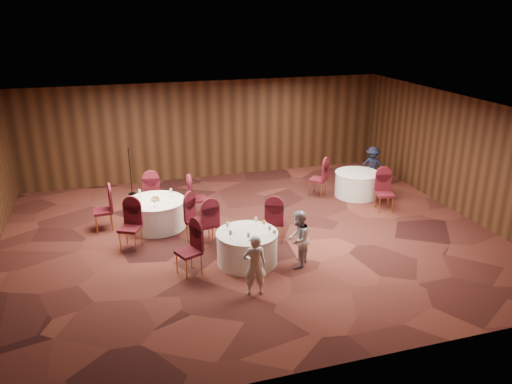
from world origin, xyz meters
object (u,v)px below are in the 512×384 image
object	(u,v)px
mic_stand	(131,181)
man_c	(372,166)
table_main	(247,247)
woman_b	(298,239)
table_left	(156,213)
table_right	(357,184)
woman_a	(255,265)

from	to	relation	value
mic_stand	man_c	size ratio (longest dim) A/B	1.16
mic_stand	table_main	bearing A→B (deg)	-67.21
woman_b	table_left	bearing A→B (deg)	-102.12
table_right	table_main	bearing A→B (deg)	-144.15
table_left	mic_stand	size ratio (longest dim) A/B	1.04
mic_stand	woman_a	world-z (taller)	mic_stand
table_main	woman_b	world-z (taller)	woman_b
woman_b	man_c	world-z (taller)	woman_b
table_left	man_c	bearing A→B (deg)	10.94
table_main	man_c	distance (m)	6.58
woman_a	man_c	size ratio (longest dim) A/B	1.02
table_left	woman_a	xyz separation A→B (m)	(1.51, -3.85, 0.27)
mic_stand	woman_b	distance (m)	6.55
table_main	woman_a	distance (m)	1.34
table_main	mic_stand	xyz separation A→B (m)	(-2.20, 5.23, 0.04)
woman_a	man_c	xyz separation A→B (m)	(5.50, 5.21, -0.01)
table_right	mic_stand	size ratio (longest dim) A/B	0.91
table_main	mic_stand	size ratio (longest dim) A/B	0.94
woman_b	mic_stand	bearing A→B (deg)	-114.94
table_main	table_right	distance (m)	5.36
mic_stand	man_c	world-z (taller)	mic_stand
woman_a	man_c	distance (m)	7.57
mic_stand	woman_b	world-z (taller)	mic_stand
man_c	table_main	bearing A→B (deg)	-105.28
table_left	table_right	bearing A→B (deg)	5.48
table_left	woman_a	size ratio (longest dim) A/B	1.18
table_right	man_c	bearing A→B (deg)	39.36
table_right	man_c	world-z (taller)	man_c
table_main	woman_b	size ratio (longest dim) A/B	1.05
table_right	woman_a	xyz separation A→B (m)	(-4.55, -4.44, 0.27)
table_left	man_c	size ratio (longest dim) A/B	1.20
woman_b	table_right	bearing A→B (deg)	172.97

